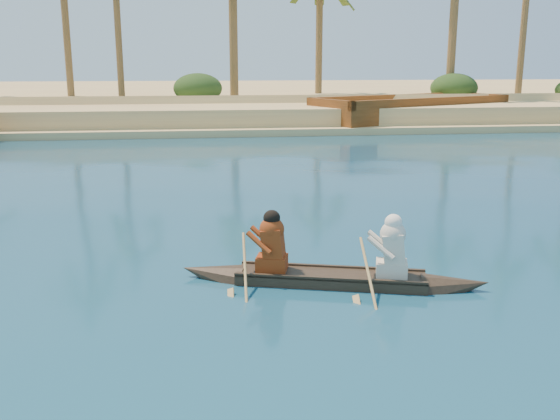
{
  "coord_description": "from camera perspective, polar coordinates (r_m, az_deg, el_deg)",
  "views": [
    {
      "loc": [
        4.1,
        -9.45,
        3.75
      ],
      "look_at": [
        5.62,
        1.9,
        1.02
      ],
      "focal_mm": 40.0,
      "sensor_mm": 36.0,
      "label": 1
    }
  ],
  "objects": [
    {
      "name": "shrub_cluster",
      "position": [
        41.23,
        -13.53,
        9.54
      ],
      "size": [
        100.0,
        6.0,
        2.4
      ],
      "primitive_type": null,
      "color": "#1E3814",
      "rests_on": "ground"
    },
    {
      "name": "barge_right",
      "position": [
        38.36,
        11.89,
        8.63
      ],
      "size": [
        12.89,
        8.8,
        2.05
      ],
      "rotation": [
        0.0,
        0.0,
        0.42
      ],
      "color": "brown",
      "rests_on": "ground"
    },
    {
      "name": "sandy_embankment",
      "position": [
        56.57,
        -11.97,
        9.9
      ],
      "size": [
        150.0,
        51.0,
        1.5
      ],
      "color": "#D4BC77",
      "rests_on": "ground"
    },
    {
      "name": "canoe",
      "position": [
        10.81,
        4.67,
        -5.32
      ],
      "size": [
        5.3,
        2.14,
        1.46
      ],
      "rotation": [
        0.0,
        0.0,
        -0.28
      ],
      "color": "#34271C",
      "rests_on": "ground"
    }
  ]
}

